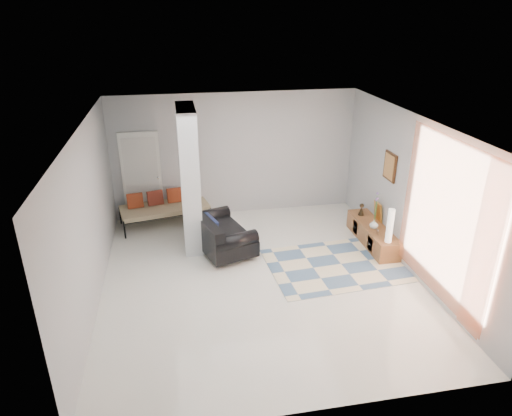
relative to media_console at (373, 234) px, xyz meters
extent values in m
plane|color=white|center=(-2.52, -0.90, -0.21)|extent=(6.00, 6.00, 0.00)
plane|color=white|center=(-2.52, -0.90, 2.59)|extent=(6.00, 6.00, 0.00)
plane|color=#ACAEB0|center=(-2.52, 2.10, 1.19)|extent=(6.00, 0.00, 6.00)
plane|color=#ACAEB0|center=(-2.52, -3.90, 1.19)|extent=(6.00, 0.00, 6.00)
plane|color=#ACAEB0|center=(-5.27, -0.90, 1.19)|extent=(0.00, 6.00, 6.00)
plane|color=#ACAEB0|center=(0.23, -0.90, 1.19)|extent=(0.00, 6.00, 6.00)
cube|color=silver|center=(-3.62, 0.70, 1.19)|extent=(0.35, 1.20, 2.80)
cube|color=white|center=(-4.62, 2.06, 0.81)|extent=(0.85, 0.06, 2.04)
plane|color=#F1713F|center=(0.15, -2.05, 1.24)|extent=(0.00, 2.55, 2.55)
cube|color=#38200F|center=(0.20, 0.00, 1.44)|extent=(0.04, 0.45, 0.55)
cube|color=brown|center=(0.00, 0.00, -0.01)|extent=(0.45, 1.72, 0.40)
cube|color=#38200F|center=(-0.22, -0.38, -0.01)|extent=(0.02, 0.23, 0.28)
cube|color=#38200F|center=(-0.22, 0.38, -0.01)|extent=(0.02, 0.23, 0.28)
cube|color=gold|center=(0.18, 0.24, 0.39)|extent=(0.09, 0.32, 0.40)
cube|color=silver|center=(-0.10, -0.38, 0.25)|extent=(0.04, 0.10, 0.12)
cylinder|color=silver|center=(-3.21, -0.41, -0.16)|extent=(0.05, 0.05, 0.10)
cylinder|color=silver|center=(-3.59, 0.80, -0.16)|extent=(0.05, 0.05, 0.10)
cylinder|color=silver|center=(-2.54, -0.20, -0.16)|extent=(0.05, 0.05, 0.10)
cylinder|color=silver|center=(-2.92, 1.01, -0.16)|extent=(0.05, 0.05, 0.10)
cube|color=black|center=(-3.07, 0.30, 0.04)|extent=(1.32, 1.71, 0.30)
cube|color=black|center=(-3.40, 0.19, 0.37)|extent=(0.65, 1.50, 0.36)
cylinder|color=black|center=(-2.87, -0.31, 0.27)|extent=(0.90, 0.53, 0.28)
cylinder|color=black|center=(-3.26, 0.90, 0.27)|extent=(0.90, 0.53, 0.28)
cube|color=black|center=(-3.29, 0.23, 0.39)|extent=(0.30, 0.57, 0.31)
cylinder|color=black|center=(-5.01, 1.13, -0.01)|extent=(0.04, 0.04, 0.40)
cylinder|color=black|center=(-3.18, 1.50, -0.01)|extent=(0.04, 0.04, 0.40)
cylinder|color=black|center=(-5.17, 1.89, -0.01)|extent=(0.04, 0.04, 0.40)
cylinder|color=black|center=(-3.33, 2.26, -0.01)|extent=(0.04, 0.04, 0.40)
cube|color=beige|center=(-4.17, 1.70, 0.17)|extent=(2.01, 1.15, 0.12)
cube|color=maroon|center=(-4.79, 1.73, 0.39)|extent=(0.37, 0.23, 0.33)
cube|color=maroon|center=(-4.36, 1.81, 0.39)|extent=(0.37, 0.23, 0.33)
cube|color=maroon|center=(-3.93, 1.90, 0.39)|extent=(0.37, 0.23, 0.33)
cube|color=beige|center=(-0.92, -0.70, -0.20)|extent=(2.84, 2.00, 0.01)
cylinder|color=white|center=(-0.02, -0.70, 0.53)|extent=(0.12, 0.12, 0.67)
imported|color=silver|center=(-0.05, -0.11, 0.28)|extent=(0.18, 0.18, 0.18)
camera|label=1|loc=(-3.86, -7.75, 4.24)|focal=32.00mm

